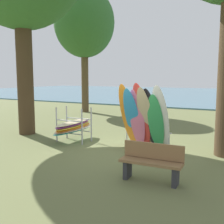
% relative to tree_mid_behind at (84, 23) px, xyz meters
% --- Properties ---
extents(ground_plane, '(80.00, 80.00, 0.00)m').
position_rel_tree_mid_behind_xyz_m(ground_plane, '(6.51, -7.68, -5.75)').
color(ground_plane, '#60663D').
extents(tree_mid_behind, '(3.89, 3.89, 8.04)m').
position_rel_tree_mid_behind_xyz_m(tree_mid_behind, '(0.00, 0.00, 0.00)').
color(tree_mid_behind, brown).
rests_on(tree_mid_behind, ground).
extents(leaning_board_pile, '(1.77, 0.99, 2.16)m').
position_rel_tree_mid_behind_xyz_m(leaning_board_pile, '(6.90, -7.06, -4.75)').
color(leaning_board_pile, orange).
rests_on(leaning_board_pile, ground).
extents(board_storage_rack, '(1.15, 2.13, 1.25)m').
position_rel_tree_mid_behind_xyz_m(board_storage_rack, '(4.28, -7.29, -5.20)').
color(board_storage_rack, '#9EA0A5').
rests_on(board_storage_rack, ground).
extents(park_bench, '(1.41, 0.45, 0.85)m').
position_rel_tree_mid_behind_xyz_m(park_bench, '(8.10, -9.64, -5.30)').
color(park_bench, '#2D2D33').
rests_on(park_bench, ground).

